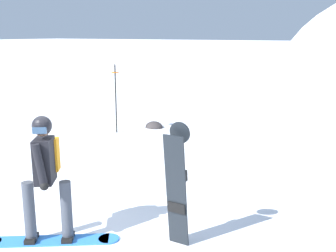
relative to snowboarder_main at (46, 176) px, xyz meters
name	(u,v)px	position (x,y,z in m)	size (l,w,h in m)	color
ground_plane	(64,241)	(0.17, 0.08, -0.92)	(300.00, 300.00, 0.00)	white
snowboarder_main	(46,176)	(0.00, 0.00, 0.00)	(1.58, 1.14, 1.71)	blue
spare_snowboard	(177,185)	(1.53, 0.74, -0.08)	(0.28, 0.21, 1.65)	black
piste_marker_near	(116,93)	(-2.91, 5.33, 0.19)	(0.20, 0.20, 1.94)	black
rock_dark	(154,128)	(-2.32, 6.36, -0.92)	(0.54, 0.46, 0.38)	#383333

